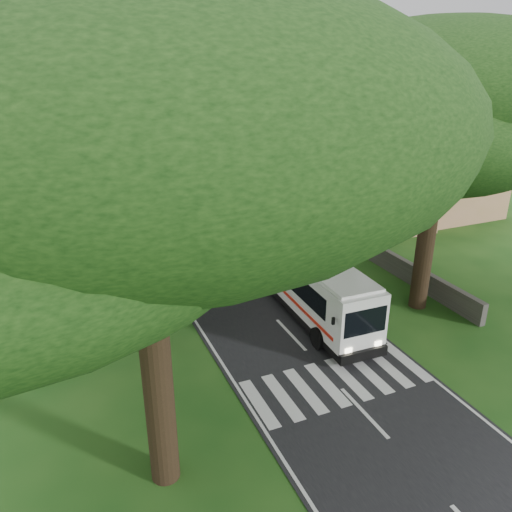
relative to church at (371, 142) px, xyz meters
name	(u,v)px	position (x,y,z in m)	size (l,w,h in m)	color
ground	(311,357)	(-17.86, -21.55, -4.91)	(140.00, 140.00, 0.00)	#174513
road	(170,207)	(-17.86, 3.45, -4.90)	(8.00, 120.00, 0.04)	black
crosswalk	(335,382)	(-17.86, -23.55, -4.91)	(8.00, 3.00, 0.01)	silver
property_wall	(269,192)	(-8.86, 2.45, -4.31)	(0.35, 50.00, 1.20)	#383533
church	(371,142)	(0.00, 0.00, 0.00)	(14.00, 24.00, 11.60)	tan
pole_near	(349,214)	(-12.36, -15.55, -0.73)	(1.60, 0.24, 8.00)	gray
pole_mid	(225,152)	(-12.36, 4.45, -0.73)	(1.60, 0.24, 8.00)	gray
pole_far	(170,124)	(-12.36, 24.45, -0.73)	(1.60, 0.24, 8.00)	gray
tree_l_near	(134,123)	(-25.36, -25.55, 6.02)	(15.46, 15.46, 14.30)	black
tree_l_mida	(58,32)	(-25.86, -9.55, 8.43)	(15.89, 15.89, 16.82)	black
tree_l_midb	(54,56)	(-25.36, 8.45, 7.22)	(14.81, 14.81, 15.39)	black
tree_l_far	(38,68)	(-26.36, 26.45, 5.88)	(12.86, 12.86, 13.68)	black
tree_r_near	(446,98)	(-10.36, -19.55, 5.66)	(15.80, 15.80, 13.99)	black
tree_r_mida	(281,58)	(-9.86, -1.55, 7.15)	(14.25, 14.25, 15.22)	black
tree_r_midb	(202,49)	(-10.36, 16.45, 7.78)	(14.10, 14.10, 15.85)	black
tree_r_far	(170,63)	(-9.36, 34.45, 6.12)	(16.24, 16.24, 14.54)	black
coach_bus	(304,277)	(-15.99, -17.29, -3.15)	(2.84, 11.17, 3.27)	white
distant_car_a	(109,164)	(-20.49, 20.98, -4.29)	(1.38, 3.43, 1.17)	#9F9EA3
distant_car_b	(110,149)	(-19.11, 30.05, -4.26)	(1.31, 3.75, 1.24)	navy
distant_car_c	(127,134)	(-14.86, 42.18, -4.23)	(1.81, 4.46, 1.29)	maroon
pedestrian	(150,335)	(-24.29, -18.48, -3.96)	(0.69, 0.46, 1.90)	black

